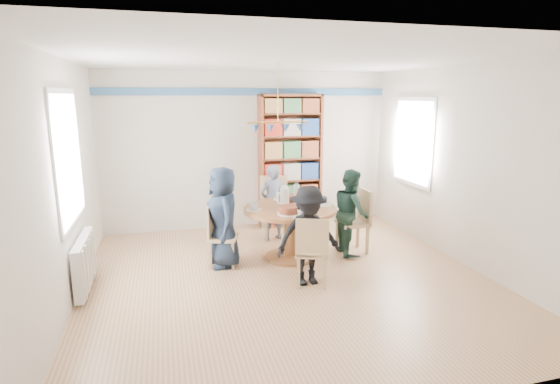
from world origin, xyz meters
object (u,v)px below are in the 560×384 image
object	(u,v)px
radiator	(85,263)
person_near	(308,236)
person_right	(351,212)
chair_left	(218,233)
chair_far	(275,204)
chair_right	(358,218)
person_far	(272,202)
dining_table	(290,221)
person_left	(223,217)
bookshelf	(290,162)
chair_near	(312,249)

from	to	relation	value
radiator	person_near	xyz separation A→B (m)	(2.62, -0.49, 0.27)
radiator	person_right	world-z (taller)	person_right
radiator	person_near	size ratio (longest dim) A/B	0.81
chair_left	chair_far	bearing A→B (deg)	43.83
chair_right	chair_far	xyz separation A→B (m)	(-1.01, 1.00, 0.03)
person_right	person_far	size ratio (longest dim) A/B	1.02
person_far	person_near	size ratio (longest dim) A/B	1.00
radiator	dining_table	size ratio (longest dim) A/B	0.77
radiator	person_far	bearing A→B (deg)	26.27
person_right	person_far	bearing A→B (deg)	52.90
chair_left	chair_far	distance (m)	1.47
chair_far	person_near	xyz separation A→B (m)	(-0.06, -1.90, 0.06)
chair_right	person_left	xyz separation A→B (m)	(-1.99, -0.04, 0.17)
chair_right	chair_far	world-z (taller)	chair_far
person_left	person_near	size ratio (longest dim) A/B	1.11
dining_table	person_far	world-z (taller)	person_far
chair_left	person_near	distance (m)	1.34
chair_left	person_right	world-z (taller)	person_right
person_left	radiator	bearing A→B (deg)	-83.04
chair_left	person_near	size ratio (longest dim) A/B	0.68
chair_right	person_left	distance (m)	2.00
radiator	person_left	size ratio (longest dim) A/B	0.73
radiator	chair_far	world-z (taller)	chair_far
radiator	dining_table	distance (m)	2.68
person_left	chair_far	bearing A→B (deg)	131.11
chair_right	person_near	xyz separation A→B (m)	(-1.07, -0.91, 0.10)
chair_right	person_right	world-z (taller)	person_right
chair_far	bookshelf	bearing A→B (deg)	54.87
person_right	chair_left	bearing A→B (deg)	95.77
chair_right	person_far	bearing A→B (deg)	141.48
chair_left	person_near	world-z (taller)	person_near
person_left	person_right	xyz separation A→B (m)	(1.86, 0.00, -0.06)
dining_table	chair_far	xyz separation A→B (m)	(0.04, 1.02, -0.00)
chair_left	chair_right	size ratio (longest dim) A/B	0.90
chair_far	chair_near	xyz separation A→B (m)	(-0.05, -2.00, -0.07)
person_far	chair_far	bearing A→B (deg)	-138.13
radiator	person_left	world-z (taller)	person_left
person_right	person_left	bearing A→B (deg)	96.46
radiator	bookshelf	xyz separation A→B (m)	(3.12, 2.04, 0.79)
chair_left	person_left	xyz separation A→B (m)	(0.08, -0.02, 0.22)
chair_right	person_left	world-z (taller)	person_left
person_left	chair_left	bearing A→B (deg)	-112.09
chair_right	person_right	xyz separation A→B (m)	(-0.13, -0.04, 0.11)
radiator	chair_far	xyz separation A→B (m)	(2.68, 1.42, 0.20)
bookshelf	person_far	bearing A→B (deg)	-124.33
chair_left	chair_near	xyz separation A→B (m)	(1.01, -0.98, 0.02)
chair_far	person_right	distance (m)	1.36
radiator	person_left	xyz separation A→B (m)	(1.70, 0.38, 0.33)
chair_right	bookshelf	bearing A→B (deg)	109.37
person_near	person_left	bearing A→B (deg)	135.64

